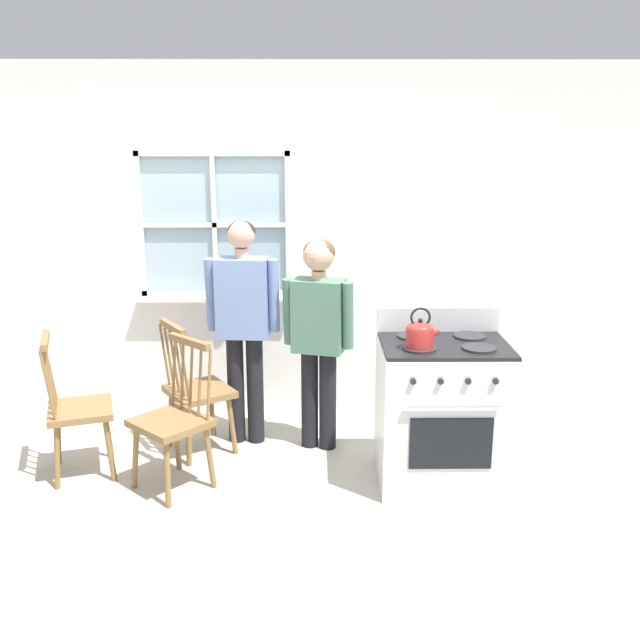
# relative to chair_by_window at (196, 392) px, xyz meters

# --- Properties ---
(ground_plane) EXTENTS (16.00, 16.00, 0.00)m
(ground_plane) POSITION_rel_chair_by_window_xyz_m (0.39, -0.58, -0.44)
(ground_plane) COLOR #B2AD9E
(wall_back) EXTENTS (6.40, 0.16, 2.70)m
(wall_back) POSITION_rel_chair_by_window_xyz_m (0.41, 0.82, 0.90)
(wall_back) COLOR white
(wall_back) RESTS_ON ground_plane
(chair_by_window) EXTENTS (0.56, 0.57, 0.95)m
(chair_by_window) POSITION_rel_chair_by_window_xyz_m (0.00, 0.00, 0.00)
(chair_by_window) COLOR olive
(chair_by_window) RESTS_ON ground_plane
(chair_near_wall) EXTENTS (0.51, 0.52, 0.95)m
(chair_near_wall) POSITION_rel_chair_by_window_xyz_m (-0.72, -0.33, 0.00)
(chair_near_wall) COLOR olive
(chair_near_wall) RESTS_ON ground_plane
(chair_center_cluster) EXTENTS (0.58, 0.58, 0.95)m
(chair_center_cluster) POSITION_rel_chair_by_window_xyz_m (-0.06, -0.52, 0.00)
(chair_center_cluster) COLOR olive
(chair_center_cluster) RESTS_ON ground_plane
(person_elderly_left) EXTENTS (0.52, 0.24, 1.61)m
(person_elderly_left) POSITION_rel_chair_by_window_xyz_m (0.32, 0.17, 0.52)
(person_elderly_left) COLOR black
(person_elderly_left) RESTS_ON ground_plane
(person_teen_center) EXTENTS (0.51, 0.30, 1.50)m
(person_teen_center) POSITION_rel_chair_by_window_xyz_m (0.85, 0.06, 0.47)
(person_teen_center) COLOR black
(person_teen_center) RESTS_ON ground_plane
(stove) EXTENTS (0.80, 0.68, 1.08)m
(stove) POSITION_rel_chair_by_window_xyz_m (1.63, -0.44, 0.03)
(stove) COLOR silver
(stove) RESTS_ON ground_plane
(kettle) EXTENTS (0.21, 0.17, 0.25)m
(kettle) POSITION_rel_chair_by_window_xyz_m (1.45, -0.57, 0.58)
(kettle) COLOR red
(kettle) RESTS_ON stove
(potted_plant) EXTENTS (0.14, 0.14, 0.32)m
(potted_plant) POSITION_rel_chair_by_window_xyz_m (0.20, 0.73, 0.61)
(potted_plant) COLOR #42474C
(potted_plant) RESTS_ON wall_back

